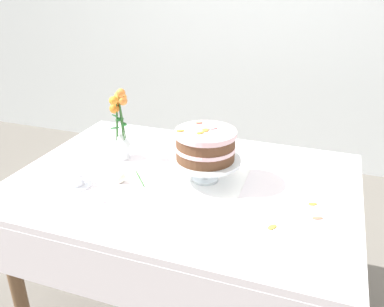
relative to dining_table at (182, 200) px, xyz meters
The scene contains 11 objects.
dining_table is the anchor object (origin of this frame).
linen_napkin 0.13m from the dining_table, 25.26° to the left, with size 0.32×0.32×0.00m, color white.
cake_stand 0.20m from the dining_table, 25.26° to the left, with size 0.29×0.29×0.10m.
layer_cake 0.27m from the dining_table, 25.29° to the left, with size 0.24×0.24×0.13m.
flower_vase 0.44m from the dining_table, 160.47° to the left, with size 0.10×0.11×0.34m.
teacup 0.44m from the dining_table, 155.72° to the right, with size 0.13×0.13×0.06m.
fallen_rose 0.27m from the dining_table, 158.62° to the right, with size 0.13×0.13×0.05m.
loose_petal_0 0.56m from the dining_table, ahead, with size 0.04×0.02×0.00m, color #E56B51.
loose_petal_1 0.53m from the dining_table, ahead, with size 0.04×0.02×0.00m, color orange.
loose_petal_2 0.46m from the dining_table, 26.35° to the right, with size 0.04×0.02×0.01m, color yellow.
loose_petal_3 0.34m from the dining_table, 132.02° to the right, with size 0.03×0.03×0.00m, color pink.
Camera 1 is at (0.53, -1.38, 1.53)m, focal length 37.66 mm.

